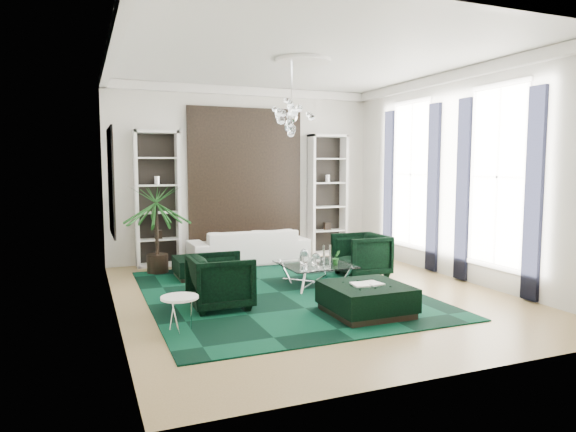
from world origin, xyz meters
name	(u,v)px	position (x,y,z in m)	size (l,w,h in m)	color
floor	(310,295)	(0.00, 0.00, -0.01)	(6.00, 7.00, 0.02)	#A38856
ceiling	(311,55)	(0.00, 0.00, 3.81)	(6.00, 7.00, 0.02)	white
wall_back	(245,174)	(0.00, 3.51, 1.90)	(6.00, 0.02, 3.80)	silver
wall_front	(461,186)	(0.00, -3.51, 1.90)	(6.00, 0.02, 3.80)	silver
wall_left	(111,179)	(-3.01, 0.00, 1.90)	(0.02, 7.00, 3.80)	silver
wall_right	(461,176)	(3.01, 0.00, 1.90)	(0.02, 7.00, 3.80)	silver
crown_molding	(311,62)	(0.00, 0.00, 3.70)	(6.00, 7.00, 0.18)	white
ceiling_medallion	(303,61)	(0.00, 0.30, 3.77)	(0.90, 0.90, 0.05)	white
tapestry	(246,174)	(0.00, 3.46, 1.90)	(2.50, 0.06, 2.80)	black
shelving_left	(157,199)	(-1.95, 3.31, 1.40)	(0.90, 0.38, 2.80)	white
shelving_right	(327,195)	(1.95, 3.31, 1.40)	(0.90, 0.38, 2.80)	white
painting	(112,182)	(-2.97, 0.60, 1.85)	(0.04, 1.30, 1.60)	black
window_near	(498,177)	(2.99, -0.90, 1.90)	(0.03, 1.10, 2.90)	white
curtain_near_a	(534,195)	(2.96, -1.68, 1.65)	(0.07, 0.30, 3.25)	black
curtain_near_b	(463,190)	(2.96, -0.12, 1.65)	(0.07, 0.30, 3.25)	black
window_far	(411,175)	(2.99, 1.50, 1.90)	(0.03, 1.10, 2.90)	white
curtain_far_a	(433,188)	(2.96, 0.72, 1.65)	(0.07, 0.30, 3.25)	black
curtain_far_b	(389,185)	(2.96, 2.28, 1.65)	(0.07, 0.30, 3.25)	black
rug	(279,292)	(-0.44, 0.24, 0.01)	(4.20, 5.00, 0.02)	black
sofa	(248,246)	(-0.12, 2.90, 0.37)	(2.50, 0.98, 0.73)	white
armchair_left	(220,282)	(-1.56, -0.28, 0.40)	(0.86, 0.88, 0.80)	black
armchair_right	(361,255)	(1.45, 0.85, 0.41)	(0.87, 0.89, 0.81)	black
coffee_table	(315,275)	(0.31, 0.47, 0.20)	(1.16, 1.16, 0.40)	white
ottoman_side	(199,268)	(-1.42, 1.87, 0.19)	(0.87, 0.87, 0.39)	black
ottoman_front	(366,300)	(0.25, -1.36, 0.22)	(1.08, 1.08, 0.43)	black
book	(367,284)	(0.25, -1.36, 0.45)	(0.43, 0.29, 0.03)	white
side_table	(180,315)	(-2.31, -1.16, 0.23)	(0.47, 0.47, 0.45)	white
palm	(156,216)	(-2.08, 2.58, 1.12)	(1.40, 1.40, 2.24)	#18521B
chandelier	(292,117)	(-0.28, 0.10, 2.85)	(0.74, 0.74, 0.66)	white
table_plant	(336,258)	(0.60, 0.23, 0.52)	(0.14, 0.11, 0.25)	#18521B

